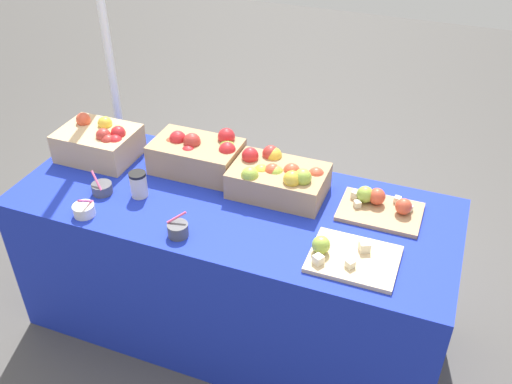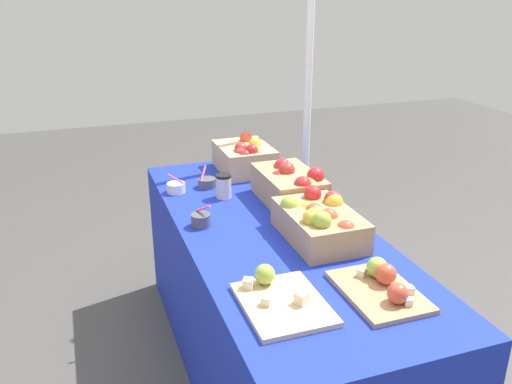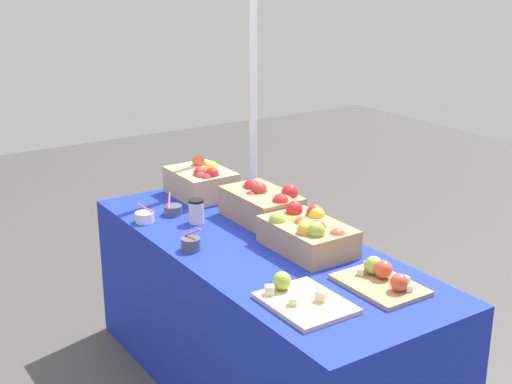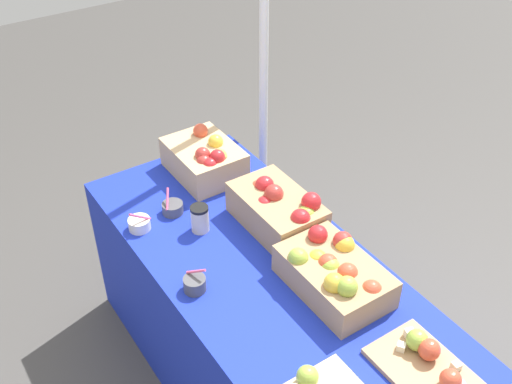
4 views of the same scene
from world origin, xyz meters
name	(u,v)px [view 1 (image 1 of 4)]	position (x,y,z in m)	size (l,w,h in m)	color
ground_plane	(235,321)	(0.00, 0.00, 0.00)	(10.00, 10.00, 0.00)	#474442
table	(234,266)	(0.00, 0.00, 0.37)	(1.90, 0.76, 0.74)	#192DB7
apple_crate_left	(100,142)	(-0.72, 0.11, 0.82)	(0.35, 0.27, 0.19)	tan
apple_crate_middle	(198,154)	(-0.24, 0.18, 0.82)	(0.40, 0.24, 0.20)	tan
apple_crate_right	(278,178)	(0.16, 0.14, 0.81)	(0.41, 0.26, 0.17)	tan
cutting_board_front	(348,256)	(0.55, -0.18, 0.76)	(0.33, 0.26, 0.09)	#D1B284
cutting_board_back	(380,206)	(0.60, 0.16, 0.77)	(0.34, 0.23, 0.09)	tan
sample_bowl_near	(178,229)	(-0.11, -0.28, 0.77)	(0.09, 0.08, 0.10)	#4C4C51
sample_bowl_mid	(84,210)	(-0.53, -0.30, 0.77)	(0.09, 0.09, 0.11)	silver
sample_bowl_far	(102,188)	(-0.55, -0.14, 0.76)	(0.09, 0.09, 0.10)	#4C4C51
coffee_cup	(139,184)	(-0.39, -0.10, 0.80)	(0.07, 0.07, 0.12)	beige
tent_pole	(108,48)	(-0.93, 0.57, 1.09)	(0.04, 0.04, 2.17)	white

